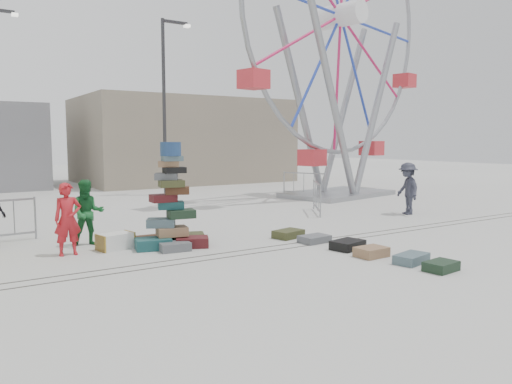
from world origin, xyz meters
TOP-DOWN VIEW (x-y plane):
  - ground at (0.00, 0.00)m, footprint 90.00×90.00m
  - track_line_near at (0.00, 0.60)m, footprint 40.00×0.04m
  - track_line_far at (0.00, 1.00)m, footprint 40.00×0.04m
  - building_right at (7.00, 20.00)m, footprint 12.00×8.00m
  - lamp_post_right at (3.09, 13.00)m, footprint 1.41×0.25m
  - suitcase_tower at (-1.27, 2.31)m, footprint 1.91×1.59m
  - ferris_wheel at (9.45, 8.34)m, footprint 12.01×3.96m
  - steamer_trunk at (-2.50, 2.74)m, footprint 0.88×0.62m
  - row_case_0 at (1.73, 1.66)m, footprint 0.88×0.69m
  - row_case_1 at (1.92, 0.82)m, footprint 0.79×0.57m
  - row_case_2 at (2.07, -0.22)m, footprint 0.86×0.70m
  - row_case_3 at (1.99, -1.05)m, footprint 0.70×0.53m
  - row_case_4 at (2.28, -1.91)m, footprint 0.88×0.62m
  - row_case_5 at (2.26, -2.64)m, footprint 0.71×0.53m
  - barricade_wheel_front at (5.19, 4.68)m, footprint 1.17×1.73m
  - barricade_wheel_back at (8.10, 9.13)m, footprint 1.02×1.81m
  - pedestrian_red at (-3.56, 2.69)m, footprint 0.59×0.39m
  - pedestrian_green at (-2.93, 3.49)m, footprint 0.88×0.75m
  - pedestrian_grey at (7.63, 2.79)m, footprint 1.02×1.31m

SIDE VIEW (x-z plane):
  - ground at x=0.00m, z-range 0.00..0.00m
  - track_line_near at x=0.00m, z-range 0.00..0.01m
  - track_line_far at x=0.00m, z-range 0.00..0.01m
  - row_case_1 at x=1.92m, z-range 0.00..0.18m
  - row_case_5 at x=2.26m, z-range 0.00..0.19m
  - row_case_4 at x=2.28m, z-range 0.00..0.20m
  - row_case_0 at x=1.73m, z-range 0.00..0.20m
  - row_case_2 at x=2.07m, z-range 0.00..0.21m
  - row_case_3 at x=1.99m, z-range 0.00..0.21m
  - steamer_trunk at x=-2.50m, z-range 0.00..0.37m
  - barricade_wheel_front at x=5.19m, z-range 0.00..1.10m
  - barricade_wheel_back at x=8.10m, z-range 0.00..1.10m
  - suitcase_tower at x=-1.27m, z-range -0.55..1.95m
  - pedestrian_green at x=-2.93m, z-range 0.00..1.60m
  - pedestrian_red at x=-3.56m, z-range 0.00..1.62m
  - pedestrian_grey at x=7.63m, z-range 0.00..1.78m
  - building_right at x=7.00m, z-range 0.00..5.00m
  - lamp_post_right at x=3.09m, z-range 0.48..8.48m
  - ferris_wheel at x=9.45m, z-range -0.11..14.08m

